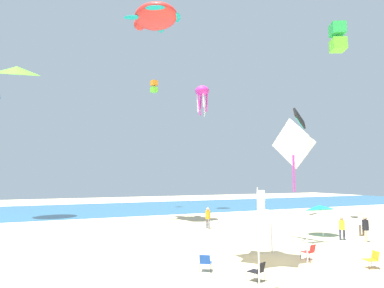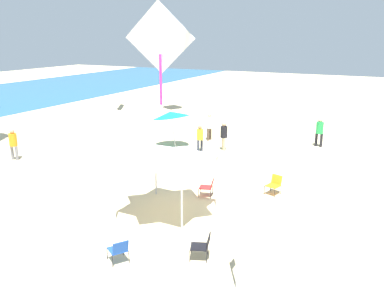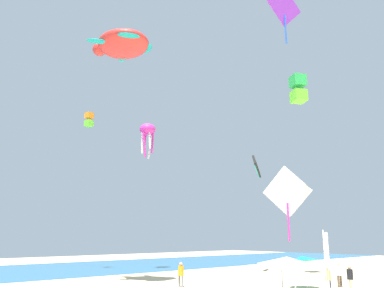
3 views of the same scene
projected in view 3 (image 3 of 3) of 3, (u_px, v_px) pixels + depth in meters
ocean_strip at (51, 270)px, 44.18m from camera, size 120.00×20.57×0.02m
canopy_tent at (287, 262)px, 20.35m from camera, size 2.99×3.04×2.67m
beach_umbrella at (302, 259)px, 29.00m from camera, size 2.27×2.27×2.48m
banner_flag at (327, 272)px, 15.16m from camera, size 0.36×0.06×3.96m
person_beachcomber at (339, 272)px, 29.56m from camera, size 0.48×0.43×1.81m
person_far_stroller at (328, 277)px, 27.34m from camera, size 0.41×0.38×1.59m
person_by_tent at (181, 272)px, 29.56m from camera, size 0.42×0.48×1.78m
person_watching_sky at (350, 276)px, 27.09m from camera, size 0.41×0.41×1.73m
kite_diamond_white at (287, 194)px, 26.36m from camera, size 0.88×3.40×4.95m
kite_box_orange at (89, 120)px, 46.17m from camera, size 0.94×0.96×1.67m
kite_octopus_magenta at (148, 131)px, 46.29m from camera, size 1.85×1.85×4.12m
kite_parafoil_black at (257, 167)px, 42.73m from camera, size 2.99×2.10×2.08m
kite_turtle_red at (122, 45)px, 33.80m from camera, size 5.68×5.93×2.19m
kite_diamond_purple at (284, 9)px, 24.37m from camera, size 2.64×0.68×3.86m
kite_box_green at (298, 89)px, 40.33m from camera, size 1.81×1.82×2.86m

